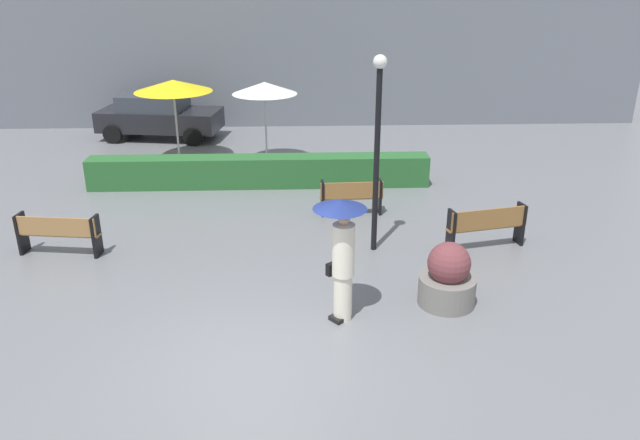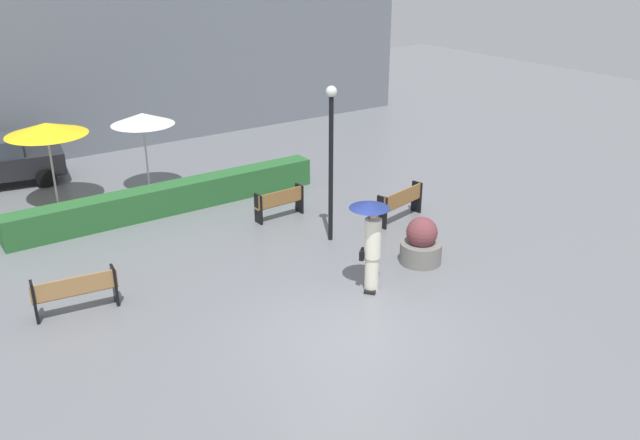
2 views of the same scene
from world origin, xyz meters
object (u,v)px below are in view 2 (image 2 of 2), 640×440
bench_far_left (75,291)px  patio_umbrella_yellow (46,129)px  bench_far_right (401,202)px  lamp_post (331,149)px  bench_back_row (280,202)px  pedestrian_with_umbrella (371,236)px  planter_pot (421,243)px  patio_umbrella_white (142,119)px

bench_far_left → patio_umbrella_yellow: patio_umbrella_yellow is taller
bench_far_right → lamp_post: 3.13m
bench_back_row → pedestrian_with_umbrella: bearing=-97.0°
planter_pot → patio_umbrella_yellow: size_ratio=0.47×
bench_far_right → planter_pot: (-1.40, -2.36, -0.05)m
bench_back_row → lamp_post: bearing=-81.3°
bench_far_right → patio_umbrella_white: 8.34m
bench_far_right → bench_back_row: bearing=142.8°
pedestrian_with_umbrella → lamp_post: (0.91, 2.81, 1.15)m
patio_umbrella_white → planter_pot: bearing=-67.8°
pedestrian_with_umbrella → lamp_post: 3.17m
bench_back_row → bench_far_left: (-6.38, -2.07, 0.02)m
bench_far_right → pedestrian_with_umbrella: 4.42m
bench_far_right → pedestrian_with_umbrella: pedestrian_with_umbrella is taller
patio_umbrella_white → bench_far_left: bearing=-122.8°
bench_far_left → patio_umbrella_yellow: 7.16m
bench_far_left → patio_umbrella_white: (4.14, 6.41, 1.82)m
planter_pot → patio_umbrella_white: 9.68m
planter_pot → lamp_post: bearing=113.4°
planter_pot → patio_umbrella_yellow: 11.31m
bench_far_left → pedestrian_with_umbrella: bearing=-25.9°
bench_far_right → planter_pot: planter_pot is taller
bench_back_row → patio_umbrella_yellow: 7.13m
pedestrian_with_umbrella → planter_pot: size_ratio=1.82×
bench_far_right → bench_back_row: bench_far_right is taller
patio_umbrella_yellow → bench_far_left: bearing=-101.4°
bench_far_right → pedestrian_with_umbrella: size_ratio=0.82×
bench_far_right → lamp_post: lamp_post is taller
bench_back_row → patio_umbrella_white: size_ratio=0.61×
planter_pot → pedestrian_with_umbrella: bearing=-167.9°
bench_back_row → planter_pot: (1.35, -4.45, 0.00)m
bench_far_left → pedestrian_with_umbrella: (5.78, -2.80, 0.84)m
bench_back_row → pedestrian_with_umbrella: (-0.60, -4.87, 0.86)m
bench_far_left → planter_pot: planter_pot is taller
bench_far_right → bench_back_row: size_ratio=1.16×
patio_umbrella_yellow → bench_far_right: bearing=-41.3°
bench_back_row → pedestrian_with_umbrella: size_ratio=0.71×
bench_back_row → patio_umbrella_white: (-2.24, 4.34, 1.84)m
bench_far_right → pedestrian_with_umbrella: bearing=-140.3°
bench_far_left → patio_umbrella_yellow: bearing=78.6°
lamp_post → patio_umbrella_white: 6.89m
bench_far_left → lamp_post: size_ratio=0.43×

